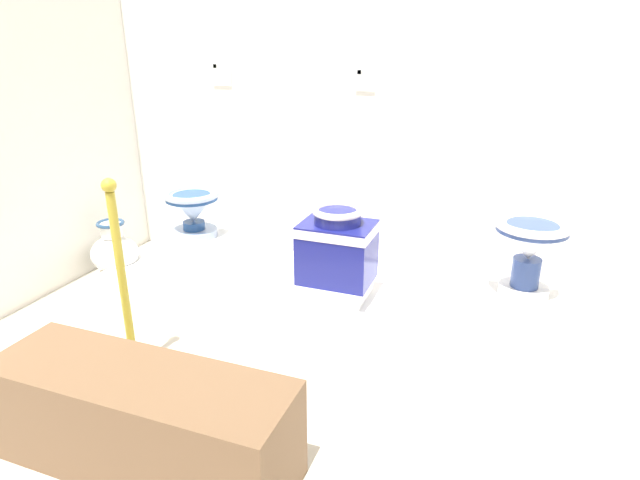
{
  "coord_description": "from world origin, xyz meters",
  "views": [
    {
      "loc": [
        2.66,
        -0.56,
        1.51
      ],
      "look_at": [
        1.64,
        2.13,
        0.42
      ],
      "focal_mm": 30.24,
      "sensor_mm": 36.0,
      "label": 1
    }
  ],
  "objects": [
    {
      "name": "plinth_block_rightmost",
      "position": [
        1.77,
        2.07,
        0.15
      ],
      "size": [
        0.33,
        0.37,
        0.12
      ],
      "primitive_type": "cube",
      "color": "white",
      "rests_on": "display_platform"
    },
    {
      "name": "antique_toilet_central_ornate",
      "position": [
        2.75,
        2.09,
        0.55
      ],
      "size": [
        0.36,
        0.36,
        0.41
      ],
      "color": "white",
      "rests_on": "plinth_block_central_ornate"
    },
    {
      "name": "wall_back",
      "position": [
        1.74,
        2.7,
        1.62
      ],
      "size": [
        3.69,
        0.06,
        3.24
      ],
      "primitive_type": "cube",
      "color": "white",
      "rests_on": "ground_plane"
    },
    {
      "name": "museum_bench",
      "position": [
        1.49,
        0.71,
        0.2
      ],
      "size": [
        1.14,
        0.36,
        0.4
      ],
      "primitive_type": "cube",
      "color": "brown",
      "rests_on": "ground_plane"
    },
    {
      "name": "info_placard_second",
      "position": [
        1.73,
        2.66,
        1.27
      ],
      "size": [
        0.12,
        0.01,
        0.14
      ],
      "color": "white"
    },
    {
      "name": "plinth_block_leftmost",
      "position": [
        0.76,
        2.19,
        0.2
      ],
      "size": [
        0.38,
        0.37,
        0.21
      ],
      "primitive_type": "cube",
      "color": "white",
      "rests_on": "display_platform"
    },
    {
      "name": "antique_toilet_leftmost",
      "position": [
        0.76,
        2.19,
        0.49
      ],
      "size": [
        0.34,
        0.34,
        0.3
      ],
      "color": "#9EB1D2",
      "rests_on": "plinth_block_leftmost"
    },
    {
      "name": "info_placard_first",
      "position": [
        0.75,
        2.66,
        1.28
      ],
      "size": [
        0.14,
        0.01,
        0.15
      ],
      "color": "white"
    },
    {
      "name": "ground_plane",
      "position": [
        1.74,
        0.73,
        -0.01
      ],
      "size": [
        5.49,
        5.47,
        0.02
      ],
      "primitive_type": "cube",
      "color": "beige"
    },
    {
      "name": "stanchion_post_near_left",
      "position": [
        1.05,
        1.19,
        0.26
      ],
      "size": [
        0.27,
        0.27,
        0.95
      ],
      "color": "gold",
      "rests_on": "ground_plane"
    },
    {
      "name": "plinth_block_central_ornate",
      "position": [
        2.75,
        2.09,
        0.18
      ],
      "size": [
        0.35,
        0.3,
        0.18
      ],
      "primitive_type": "cube",
      "color": "white",
      "rests_on": "display_platform"
    },
    {
      "name": "display_platform",
      "position": [
        1.74,
        2.13,
        0.05
      ],
      "size": [
        3.0,
        1.04,
        0.1
      ],
      "primitive_type": "cube",
      "color": "white",
      "rests_on": "ground_plane"
    },
    {
      "name": "antique_toilet_rightmost",
      "position": [
        1.77,
        2.07,
        0.43
      ],
      "size": [
        0.41,
        0.31,
        0.43
      ],
      "color": "navy",
      "rests_on": "plinth_block_rightmost"
    },
    {
      "name": "decorative_vase_companion",
      "position": [
        0.2,
        2.07,
        0.16
      ],
      "size": [
        0.31,
        0.31,
        0.37
      ],
      "color": "navy",
      "rests_on": "ground_plane"
    }
  ]
}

